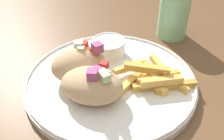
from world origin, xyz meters
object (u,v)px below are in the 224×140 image
plate (112,80)px  pita_sandwich_far (79,63)px  fries_pile (153,78)px  sauce_ramekin (109,46)px  pita_sandwich_near (92,85)px  water_glass (174,16)px

plate → pita_sandwich_far: pita_sandwich_far is taller
pita_sandwich_far → fries_pile: size_ratio=0.81×
sauce_ramekin → pita_sandwich_near: bearing=-104.4°
plate → fries_pile: bearing=-12.4°
sauce_ramekin → water_glass: water_glass is taller
pita_sandwich_far → water_glass: 0.27m
pita_sandwich_near → sauce_ramekin: pita_sandwich_near is taller
plate → sauce_ramekin: size_ratio=4.44×
pita_sandwich_near → fries_pile: pita_sandwich_near is taller
plate → sauce_ramekin: bearing=91.1°
pita_sandwich_far → fries_pile: bearing=-34.9°
plate → pita_sandwich_near: (-0.04, -0.05, 0.03)m
pita_sandwich_near → water_glass: size_ratio=1.08×
plate → pita_sandwich_near: size_ratio=2.55×
plate → pita_sandwich_far: 0.07m
pita_sandwich_far → water_glass: water_glass is taller
plate → pita_sandwich_near: bearing=-126.1°
sauce_ramekin → water_glass: (0.15, 0.09, 0.02)m
water_glass → pita_sandwich_far: bearing=-141.4°
water_glass → sauce_ramekin: bearing=-148.5°
pita_sandwich_near → water_glass: water_glass is taller
fries_pile → water_glass: 0.21m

